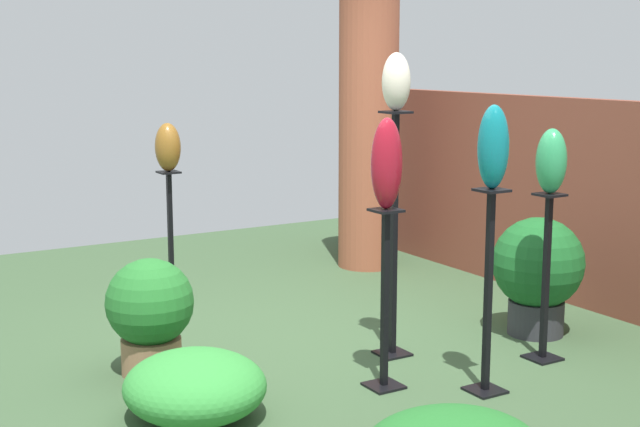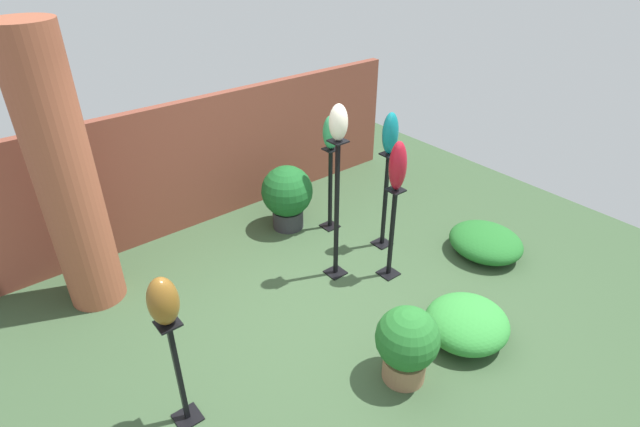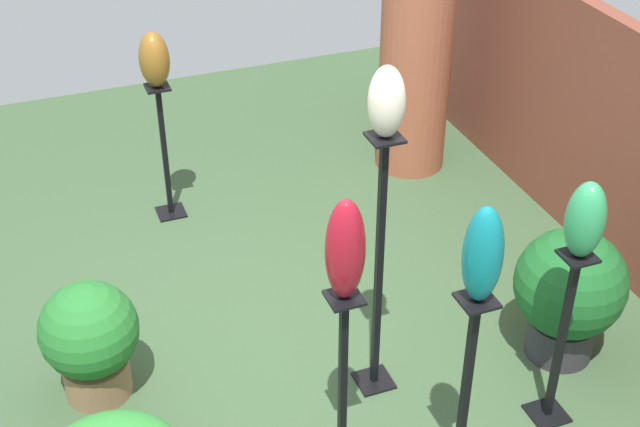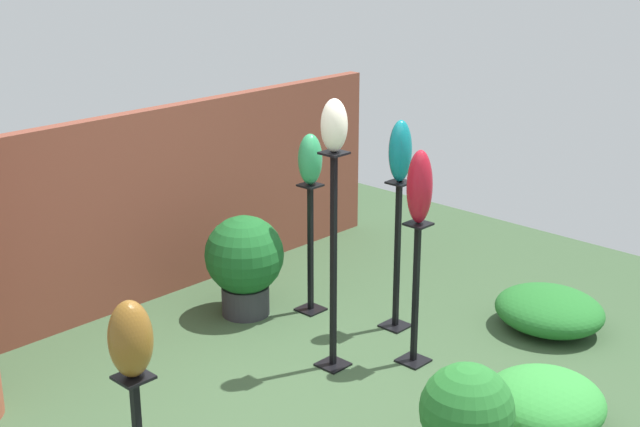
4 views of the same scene
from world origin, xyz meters
name	(u,v)px [view 2 (image 2 of 4)]	position (x,y,z in m)	size (l,w,h in m)	color
ground_plane	(332,306)	(0.00, 0.00, 0.00)	(8.00, 8.00, 0.00)	#385133
brick_wall_back	(212,159)	(0.00, 2.35, 0.80)	(5.60, 0.12, 1.61)	brown
brick_pillar	(66,178)	(-1.78, 1.66, 1.37)	(0.54, 0.54, 2.75)	#9E5138
pedestal_ivory	(337,216)	(0.39, 0.39, 0.74)	(0.20, 0.20, 1.59)	black
pedestal_ruby	(391,237)	(0.83, 0.01, 0.48)	(0.20, 0.20, 1.07)	black
pedestal_jade	(330,193)	(0.96, 1.17, 0.49)	(0.20, 0.20, 1.08)	black
pedestal_bronze	(179,378)	(-1.74, -0.29, 0.46)	(0.20, 0.20, 1.02)	black
pedestal_teal	(385,205)	(1.20, 0.48, 0.55)	(0.20, 0.20, 1.19)	black
art_vase_ivory	(338,122)	(0.39, 0.39, 1.77)	(0.19, 0.17, 0.36)	beige
art_vase_ruby	(398,166)	(0.83, 0.01, 1.33)	(0.17, 0.18, 0.52)	maroon
art_vase_jade	(331,132)	(0.96, 1.17, 1.28)	(0.20, 0.19, 0.41)	#2D9356
art_vase_bronze	(163,301)	(-1.74, -0.29, 1.21)	(0.21, 0.20, 0.38)	brown
art_vase_teal	(390,133)	(1.20, 0.48, 1.43)	(0.18, 0.17, 0.47)	#0F727A
potted_plant_mid_right	(407,343)	(-0.10, -1.07, 0.39)	(0.54, 0.54, 0.72)	#936B4C
potted_plant_back_center	(287,194)	(0.55, 1.51, 0.46)	(0.64, 0.64, 0.83)	#2D2D33
foliage_bed_east	(467,323)	(0.69, -1.12, 0.18)	(0.80, 0.76, 0.36)	#338C38
foliage_bed_west	(486,242)	(1.99, -0.42, 0.16)	(0.78, 0.86, 0.32)	#236B28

